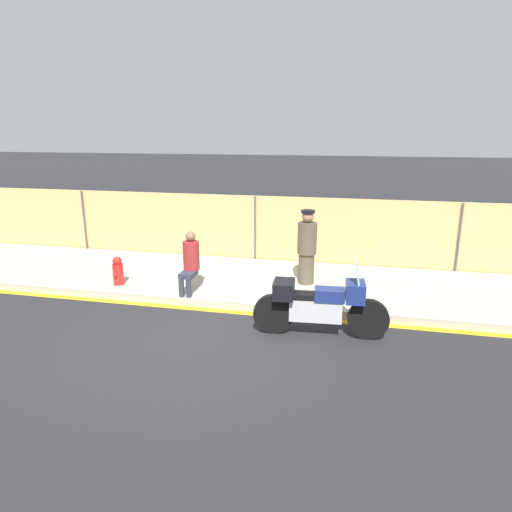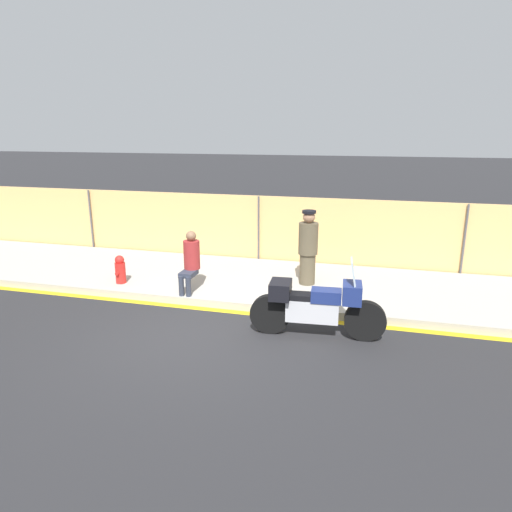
# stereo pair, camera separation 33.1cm
# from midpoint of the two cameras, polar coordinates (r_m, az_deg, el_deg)

# --- Properties ---
(ground_plane) EXTENTS (120.00, 120.00, 0.00)m
(ground_plane) POSITION_cam_midpoint_polar(r_m,az_deg,el_deg) (8.26, -6.70, -10.06)
(ground_plane) COLOR #262628
(sidewalk) EXTENTS (37.84, 3.28, 0.17)m
(sidewalk) POSITION_cam_midpoint_polar(r_m,az_deg,el_deg) (10.89, -0.95, -3.05)
(sidewalk) COLOR #ADA89E
(sidewalk) RESTS_ON ground_plane
(curb_paint_stripe) EXTENTS (37.84, 0.18, 0.01)m
(curb_paint_stripe) POSITION_cam_midpoint_polar(r_m,az_deg,el_deg) (9.37, -3.82, -6.77)
(curb_paint_stripe) COLOR gold
(curb_paint_stripe) RESTS_ON ground_plane
(storefront_fence) EXTENTS (35.95, 0.17, 1.87)m
(storefront_fence) POSITION_cam_midpoint_polar(r_m,az_deg,el_deg) (12.28, 1.21, 3.21)
(storefront_fence) COLOR #E5B26B
(storefront_fence) RESTS_ON ground_plane
(motorcycle) EXTENTS (2.39, 0.60, 1.45)m
(motorcycle) POSITION_cam_midpoint_polar(r_m,az_deg,el_deg) (8.11, 8.67, -6.16)
(motorcycle) COLOR black
(motorcycle) RESTS_ON ground_plane
(officer_standing) EXTENTS (0.43, 0.43, 1.68)m
(officer_standing) POSITION_cam_midpoint_polar(r_m,az_deg,el_deg) (10.25, 7.44, 1.08)
(officer_standing) COLOR brown
(officer_standing) RESTS_ON sidewalk
(person_seated_on_curb) EXTENTS (0.35, 0.66, 1.31)m
(person_seated_on_curb) POSITION_cam_midpoint_polar(r_m,az_deg,el_deg) (9.83, -7.22, -0.28)
(person_seated_on_curb) COLOR #2D3342
(person_seated_on_curb) RESTS_ON sidewalk
(fire_hydrant) EXTENTS (0.23, 0.29, 0.65)m
(fire_hydrant) POSITION_cam_midpoint_polar(r_m,az_deg,el_deg) (10.76, -15.77, -1.64)
(fire_hydrant) COLOR red
(fire_hydrant) RESTS_ON sidewalk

